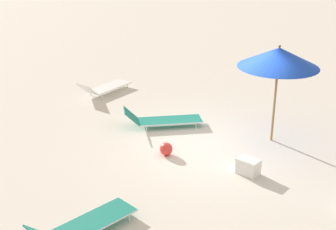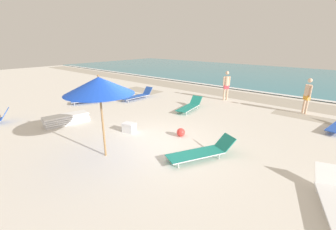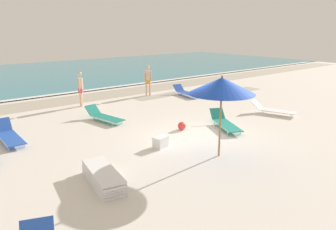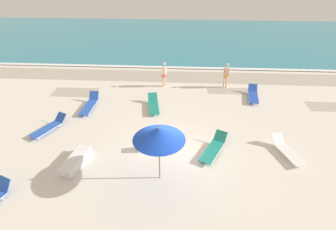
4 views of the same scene
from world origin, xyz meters
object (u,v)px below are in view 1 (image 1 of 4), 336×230
at_px(sun_lounger_near_water_left, 83,225).
at_px(cooler_box, 248,166).
at_px(beach_ball, 166,149).
at_px(beach_umbrella, 279,58).
at_px(sun_lounger_mid_beach_solo, 104,87).
at_px(sun_lounger_beside_umbrella, 162,119).

relative_size(sun_lounger_near_water_left, cooler_box, 3.74).
bearing_deg(cooler_box, beach_ball, 13.99).
height_order(beach_ball, cooler_box, cooler_box).
height_order(beach_umbrella, beach_ball, beach_umbrella).
height_order(sun_lounger_mid_beach_solo, beach_ball, sun_lounger_mid_beach_solo).
relative_size(sun_lounger_beside_umbrella, sun_lounger_near_water_left, 1.04).
bearing_deg(cooler_box, sun_lounger_beside_umbrella, -12.82).
relative_size(sun_lounger_near_water_left, sun_lounger_mid_beach_solo, 1.01).
distance_m(beach_umbrella, sun_lounger_beside_umbrella, 3.63).
distance_m(sun_lounger_near_water_left, cooler_box, 4.04).
bearing_deg(beach_ball, cooler_box, -151.61).
height_order(sun_lounger_beside_umbrella, beach_ball, sun_lounger_beside_umbrella).
xyz_separation_m(beach_umbrella, sun_lounger_near_water_left, (-0.89, 5.80, -2.01)).
distance_m(sun_lounger_beside_umbrella, cooler_box, 3.35).
height_order(sun_lounger_near_water_left, beach_ball, sun_lounger_near_water_left).
xyz_separation_m(beach_ball, cooler_box, (-1.83, -0.99, 0.03)).
height_order(sun_lounger_beside_umbrella, cooler_box, sun_lounger_beside_umbrella).
xyz_separation_m(sun_lounger_near_water_left, beach_ball, (1.77, -3.05, -0.06)).
distance_m(beach_umbrella, sun_lounger_near_water_left, 6.20).
bearing_deg(sun_lounger_mid_beach_solo, cooler_box, 162.52).
bearing_deg(sun_lounger_mid_beach_solo, beach_ball, 151.40).
distance_m(sun_lounger_mid_beach_solo, cooler_box, 6.73).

